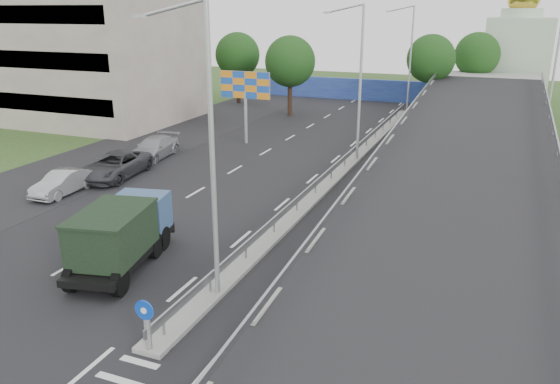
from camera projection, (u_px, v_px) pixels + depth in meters
The scene contains 21 objects.
road_surface at pixel (279, 180), 33.23m from camera, with size 26.00×90.00×0.04m, color black.
parking_strip at pixel (106, 159), 37.85m from camera, with size 8.00×90.00×0.05m, color black.
median at pixel (345, 167), 35.64m from camera, with size 1.00×44.00×0.20m, color gray.
overpass_ramp at pixel (468, 153), 32.45m from camera, with size 10.00×50.00×3.50m.
median_guardrail at pixel (345, 158), 35.44m from camera, with size 0.09×44.00×0.71m.
sign_bollard at pixel (147, 325), 16.17m from camera, with size 0.64×0.23×1.67m.
lamp_post_near at pixel (207, 140), 17.97m from camera, with size 2.74×0.18×10.08m.
lamp_post_mid at pixel (358, 75), 35.54m from camera, with size 2.74×0.18×10.08m.
lamp_post_far at pixel (409, 53), 53.12m from camera, with size 2.74×0.18×10.08m.
beige_building at pixel (62, 53), 51.46m from camera, with size 24.00×14.00×12.00m, color gray.
blue_wall at pixel (378, 91), 61.32m from camera, with size 30.00×0.50×2.40m, color #2B2E9F.
church at pixel (517, 52), 62.06m from camera, with size 7.00×7.00×13.80m.
billboard at pixel (245, 89), 41.06m from camera, with size 4.00×0.24×5.50m.
tree_left_mid at pixel (290, 62), 51.64m from camera, with size 4.80×4.80×7.60m.
tree_median_far at pixel (431, 59), 54.40m from camera, with size 4.80×4.80×7.60m.
tree_left_far at pixel (238, 55), 58.87m from camera, with size 4.80×4.80×7.60m.
tree_ramp_far at pixel (477, 55), 59.13m from camera, with size 4.80×4.80×7.60m.
dump_truck at pixel (122, 232), 21.75m from camera, with size 3.33×6.28×2.63m.
parked_car_b at pixel (62, 183), 30.58m from camera, with size 1.41×4.03×1.33m, color #999A9E.
parked_car_c at pixel (115, 165), 33.60m from camera, with size 2.53×5.48×1.52m, color #34363A.
parked_car_d at pixel (154, 148), 38.00m from camera, with size 2.02×4.96×1.44m, color #96989E.
Camera 1 is at (8.95, -9.39, 9.92)m, focal length 35.00 mm.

